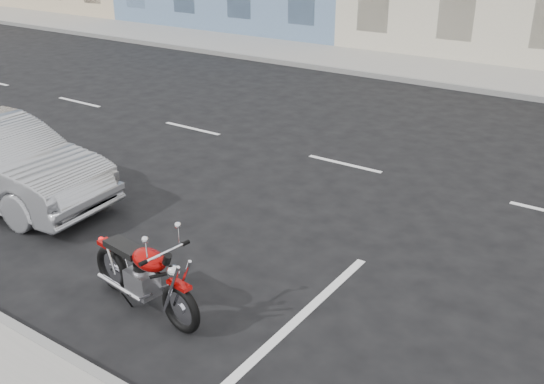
{
  "coord_description": "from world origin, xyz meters",
  "views": [
    {
      "loc": [
        3.17,
        -10.03,
        4.36
      ],
      "look_at": [
        -1.38,
        -3.43,
        0.8
      ],
      "focal_mm": 40.0,
      "sensor_mm": 36.0,
      "label": 1
    }
  ],
  "objects": [
    {
      "name": "motorcycle",
      "position": [
        -0.97,
        -5.84,
        0.45
      ],
      "size": [
        1.96,
        0.65,
        0.98
      ],
      "rotation": [
        0.0,
        0.0,
        -0.12
      ],
      "color": "black",
      "rests_on": "ground"
    },
    {
      "name": "sidewalk_far",
      "position": [
        -5.0,
        8.7,
        0.07
      ],
      "size": [
        80.0,
        3.4,
        0.15
      ],
      "primitive_type": "cube",
      "color": "gray",
      "rests_on": "ground"
    },
    {
      "name": "ground",
      "position": [
        0.0,
        0.0,
        0.0
      ],
      "size": [
        120.0,
        120.0,
        0.0
      ],
      "primitive_type": "plane",
      "color": "black",
      "rests_on": "ground"
    },
    {
      "name": "curb_far",
      "position": [
        -5.0,
        7.0,
        0.08
      ],
      "size": [
        80.0,
        0.12,
        0.16
      ],
      "primitive_type": "cube",
      "color": "gray",
      "rests_on": "ground"
    }
  ]
}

